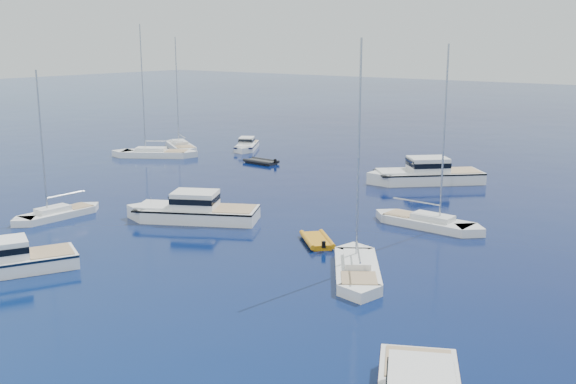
% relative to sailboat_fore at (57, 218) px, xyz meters
% --- Properties ---
extents(ground, '(400.00, 400.00, 0.00)m').
position_rel_sailboat_fore_xyz_m(ground, '(19.24, -8.67, 0.00)').
color(ground, navy).
rests_on(ground, ground).
extents(motor_cruiser_left, '(7.34, 10.50, 2.67)m').
position_rel_sailboat_fore_xyz_m(motor_cruiser_left, '(8.58, -10.17, 0.00)').
color(motor_cruiser_left, white).
rests_on(motor_cruiser_left, ground).
extents(motor_cruiser_centre, '(11.74, 8.46, 3.00)m').
position_rel_sailboat_fore_xyz_m(motor_cruiser_centre, '(9.40, 5.97, 0.00)').
color(motor_cruiser_centre, silver).
rests_on(motor_cruiser_centre, ground).
extents(motor_cruiser_distant, '(11.73, 11.40, 3.29)m').
position_rel_sailboat_fore_xyz_m(motor_cruiser_distant, '(18.00, 30.21, 0.00)').
color(motor_cruiser_distant, silver).
rests_on(motor_cruiser_distant, ground).
extents(motor_cruiser_horizon, '(6.10, 7.93, 2.05)m').
position_rel_sailboat_fore_xyz_m(motor_cruiser_horizon, '(-9.72, 35.47, 0.00)').
color(motor_cruiser_horizon, white).
rests_on(motor_cruiser_horizon, ground).
extents(sailboat_fore, '(2.53, 8.43, 12.27)m').
position_rel_sailboat_fore_xyz_m(sailboat_fore, '(0.00, 0.00, 0.00)').
color(sailboat_fore, white).
rests_on(sailboat_fore, ground).
extents(sailboat_mid_r, '(7.72, 9.81, 14.75)m').
position_rel_sailboat_fore_xyz_m(sailboat_mid_r, '(26.52, 2.68, 0.00)').
color(sailboat_mid_r, white).
rests_on(sailboat_mid_r, ground).
extents(sailboat_mid_l, '(10.95, 8.45, 16.38)m').
position_rel_sailboat_fore_xyz_m(sailboat_mid_l, '(-15.26, 24.59, 0.00)').
color(sailboat_mid_l, white).
rests_on(sailboat_mid_l, ground).
extents(sailboat_centre, '(9.85, 2.99, 14.32)m').
position_rel_sailboat_fore_xyz_m(sailboat_centre, '(25.30, 15.32, 0.00)').
color(sailboat_centre, silver).
rests_on(sailboat_centre, ground).
extents(sailboat_far_l, '(9.94, 7.63, 14.85)m').
position_rel_sailboat_fore_xyz_m(sailboat_far_l, '(-16.89, 30.62, 0.00)').
color(sailboat_far_l, silver).
rests_on(sailboat_far_l, ground).
extents(tender_yellow, '(4.44, 4.36, 0.95)m').
position_rel_sailboat_fore_xyz_m(tender_yellow, '(20.86, 6.69, 0.00)').
color(tender_yellow, '#C87D0B').
rests_on(tender_yellow, ground).
extents(tender_grey_far, '(4.34, 2.43, 0.95)m').
position_rel_sailboat_fore_xyz_m(tender_grey_far, '(-1.95, 28.79, 0.00)').
color(tender_grey_far, black).
rests_on(tender_grey_far, ground).
extents(kayak_orange, '(2.91, 0.60, 0.30)m').
position_rel_sailboat_fore_xyz_m(kayak_orange, '(5.77, 3.96, 0.00)').
color(kayak_orange, '#EC5A0B').
rests_on(kayak_orange, ground).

